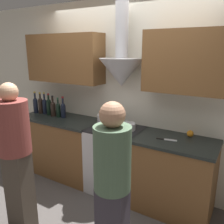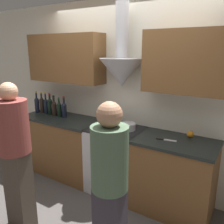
{
  "view_description": "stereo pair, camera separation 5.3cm",
  "coord_description": "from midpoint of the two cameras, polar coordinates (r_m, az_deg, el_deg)",
  "views": [
    {
      "loc": [
        1.5,
        -2.23,
        1.94
      ],
      "look_at": [
        0.0,
        0.25,
        1.16
      ],
      "focal_mm": 38.0,
      "sensor_mm": 36.0,
      "label": 1
    },
    {
      "loc": [
        1.55,
        -2.21,
        1.94
      ],
      "look_at": [
        0.0,
        0.25,
        1.16
      ],
      "focal_mm": 38.0,
      "sensor_mm": 36.0,
      "label": 2
    }
  ],
  "objects": [
    {
      "name": "mixing_bowl",
      "position": [
        3.11,
        3.3,
        -3.48
      ],
      "size": [
        0.21,
        0.21,
        0.09
      ],
      "color": "silver",
      "rests_on": "stove_range"
    },
    {
      "name": "person_foreground_left",
      "position": [
        2.69,
        -22.73,
        -9.06
      ],
      "size": [
        0.34,
        0.34,
        1.63
      ],
      "color": "#473D33",
      "rests_on": "ground_plane"
    },
    {
      "name": "counter_right",
      "position": [
        3.05,
        14.06,
        -14.57
      ],
      "size": [
        0.95,
        0.62,
        0.91
      ],
      "color": "brown",
      "rests_on": "ground_plane"
    },
    {
      "name": "person_foreground_right",
      "position": [
        2.02,
        -0.72,
        -16.94
      ],
      "size": [
        0.3,
        0.3,
        1.56
      ],
      "color": "#38333D",
      "rests_on": "ground_plane"
    },
    {
      "name": "wine_bottle_5",
      "position": [
        3.75,
        -13.21,
        0.65
      ],
      "size": [
        0.07,
        0.07,
        0.3
      ],
      "color": "black",
      "rests_on": "counter_left"
    },
    {
      "name": "wine_bottle_3",
      "position": [
        3.91,
        -15.31,
        1.4
      ],
      "size": [
        0.08,
        0.08,
        0.35
      ],
      "color": "black",
      "rests_on": "counter_left"
    },
    {
      "name": "wine_bottle_1",
      "position": [
        4.05,
        -17.17,
        1.69
      ],
      "size": [
        0.07,
        0.07,
        0.35
      ],
      "color": "black",
      "rests_on": "counter_left"
    },
    {
      "name": "wine_bottle_4",
      "position": [
        3.82,
        -14.39,
        0.92
      ],
      "size": [
        0.08,
        0.08,
        0.32
      ],
      "color": "black",
      "rests_on": "counter_left"
    },
    {
      "name": "wine_bottle_2",
      "position": [
        3.98,
        -16.25,
        1.5
      ],
      "size": [
        0.07,
        0.07,
        0.36
      ],
      "color": "black",
      "rests_on": "counter_left"
    },
    {
      "name": "orange_fruit",
      "position": [
        3.0,
        17.82,
        -4.96
      ],
      "size": [
        0.08,
        0.08,
        0.08
      ],
      "color": "orange",
      "rests_on": "counter_right"
    },
    {
      "name": "chefs_knife",
      "position": [
        2.84,
        12.51,
        -6.49
      ],
      "size": [
        0.24,
        0.07,
        0.01
      ],
      "rotation": [
        0.0,
        0.0,
        0.2
      ],
      "color": "silver",
      "rests_on": "counter_right"
    },
    {
      "name": "counter_left",
      "position": [
        3.88,
        -12.22,
        -7.82
      ],
      "size": [
        1.3,
        0.62,
        0.91
      ],
      "color": "brown",
      "rests_on": "ground_plane"
    },
    {
      "name": "stock_pot",
      "position": [
        3.24,
        -1.65,
        -2.02
      ],
      "size": [
        0.27,
        0.27,
        0.16
      ],
      "color": "silver",
      "rests_on": "stove_range"
    },
    {
      "name": "ground_plane",
      "position": [
        3.32,
        -2.88,
        -20.82
      ],
      "size": [
        12.0,
        12.0,
        0.0
      ],
      "primitive_type": "plane",
      "color": "#4C4744"
    },
    {
      "name": "wall_back",
      "position": [
        3.29,
        2.04,
        6.52
      ],
      "size": [
        8.4,
        0.59,
        2.6
      ],
      "color": "silver",
      "rests_on": "ground_plane"
    },
    {
      "name": "stove_range",
      "position": [
        3.34,
        0.46,
        -11.35
      ],
      "size": [
        0.69,
        0.6,
        0.91
      ],
      "color": "silver",
      "rests_on": "ground_plane"
    },
    {
      "name": "wine_bottle_0",
      "position": [
        4.11,
        -18.27,
        1.75
      ],
      "size": [
        0.08,
        0.08,
        0.35
      ],
      "color": "black",
      "rests_on": "counter_left"
    },
    {
      "name": "wine_bottle_6",
      "position": [
        3.71,
        -12.06,
        0.6
      ],
      "size": [
        0.08,
        0.08,
        0.33
      ],
      "color": "black",
      "rests_on": "counter_left"
    }
  ]
}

